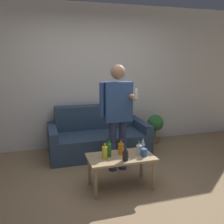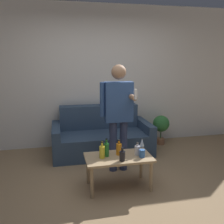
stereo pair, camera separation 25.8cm
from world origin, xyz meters
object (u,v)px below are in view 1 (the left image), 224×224
(couch, at_px, (98,137))
(coffee_table, at_px, (121,160))
(bottle_orange, at_px, (109,149))
(person_standing_front, at_px, (118,110))

(couch, bearing_deg, coffee_table, -90.39)
(coffee_table, bearing_deg, couch, 89.61)
(coffee_table, height_order, bottle_orange, bottle_orange)
(person_standing_front, bearing_deg, bottle_orange, -119.82)
(couch, relative_size, person_standing_front, 1.09)
(coffee_table, distance_m, person_standing_front, 0.78)
(bottle_orange, distance_m, person_standing_front, 0.69)
(couch, relative_size, bottle_orange, 7.22)
(bottle_orange, relative_size, person_standing_front, 0.15)
(couch, xyz_separation_m, coffee_table, (-0.01, -1.36, 0.09))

